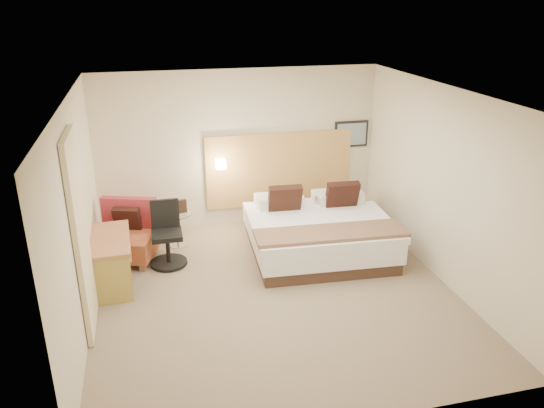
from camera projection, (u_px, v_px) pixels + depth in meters
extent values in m
cube|color=#7C6A53|center=(274.00, 293.00, 7.28)|extent=(4.80, 5.00, 0.02)
cube|color=white|center=(275.00, 94.00, 6.28)|extent=(4.80, 5.00, 0.02)
cube|color=beige|center=(239.00, 149.00, 9.05)|extent=(4.80, 0.02, 2.70)
cube|color=beige|center=(345.00, 304.00, 4.52)|extent=(4.80, 0.02, 2.70)
cube|color=beige|center=(77.00, 218.00, 6.25)|extent=(0.02, 5.00, 2.70)
cube|color=beige|center=(444.00, 186.00, 7.31)|extent=(0.02, 5.00, 2.70)
cube|color=tan|center=(279.00, 169.00, 9.32)|extent=(2.60, 0.04, 1.30)
cube|color=black|center=(351.00, 134.00, 9.41)|extent=(0.62, 0.03, 0.47)
cube|color=gray|center=(352.00, 134.00, 9.40)|extent=(0.54, 0.01, 0.39)
cylinder|color=white|center=(220.00, 163.00, 8.97)|extent=(0.02, 0.12, 0.02)
cube|color=#FFEDC6|center=(221.00, 164.00, 8.91)|extent=(0.15, 0.15, 0.15)
cube|color=beige|center=(81.00, 236.00, 6.09)|extent=(0.06, 0.90, 2.42)
cylinder|color=#7DAEC1|center=(171.00, 207.00, 8.43)|extent=(0.07, 0.07, 0.20)
cube|color=#3A2417|center=(183.00, 206.00, 8.45)|extent=(0.14, 0.07, 0.22)
cube|color=#3F291F|center=(317.00, 245.00, 8.42)|extent=(2.14, 2.14, 0.19)
cube|color=white|center=(317.00, 231.00, 8.33)|extent=(2.20, 2.20, 0.31)
cube|color=white|center=(323.00, 226.00, 7.99)|extent=(2.23, 1.62, 0.10)
cube|color=white|center=(277.00, 201.00, 8.86)|extent=(0.75, 0.44, 0.19)
cube|color=white|center=(335.00, 197.00, 9.03)|extent=(0.75, 0.44, 0.19)
cube|color=white|center=(280.00, 201.00, 8.58)|extent=(0.75, 0.44, 0.19)
cube|color=silver|center=(340.00, 197.00, 8.74)|extent=(0.75, 0.44, 0.19)
cube|color=black|center=(285.00, 200.00, 8.36)|extent=(0.54, 0.31, 0.53)
cube|color=black|center=(342.00, 197.00, 8.52)|extent=(0.54, 0.31, 0.53)
cube|color=#D25C2B|center=(331.00, 233.00, 7.58)|extent=(2.22, 0.70, 0.05)
cube|color=tan|center=(98.00, 265.00, 7.89)|extent=(0.11, 0.11, 0.11)
cube|color=#9E6A4A|center=(143.00, 267.00, 7.84)|extent=(0.11, 0.11, 0.11)
cube|color=#A57A4E|center=(112.00, 247.00, 8.44)|extent=(0.11, 0.11, 0.11)
cube|color=#A0724B|center=(154.00, 249.00, 8.40)|extent=(0.11, 0.11, 0.11)
cube|color=#A44C2C|center=(125.00, 244.00, 8.06)|extent=(1.05, 0.98, 0.32)
cube|color=#A02B36|center=(130.00, 212.00, 8.20)|extent=(0.86, 0.39, 0.48)
cube|color=black|center=(128.00, 220.00, 8.12)|extent=(0.45, 0.32, 0.42)
cylinder|color=silver|center=(178.00, 244.00, 8.66)|extent=(0.38, 0.38, 0.02)
cylinder|color=silver|center=(177.00, 229.00, 8.56)|extent=(0.05, 0.05, 0.52)
cylinder|color=white|center=(176.00, 214.00, 8.46)|extent=(0.57, 0.57, 0.01)
cube|color=#AA6942|center=(110.00, 239.00, 7.23)|extent=(0.58, 1.17, 0.04)
cube|color=#A38C40|center=(113.00, 281.00, 6.88)|extent=(0.48, 0.06, 0.68)
cube|color=#B27346|center=(112.00, 246.00, 7.84)|extent=(0.48, 0.06, 0.68)
cube|color=tan|center=(114.00, 244.00, 7.27)|extent=(0.48, 1.09, 0.10)
cylinder|color=black|center=(169.00, 263.00, 8.01)|extent=(0.55, 0.55, 0.04)
cylinder|color=black|center=(168.00, 249.00, 7.93)|extent=(0.06, 0.06, 0.42)
cube|color=black|center=(167.00, 235.00, 7.84)|extent=(0.45, 0.45, 0.07)
cube|color=black|center=(165.00, 213.00, 7.93)|extent=(0.42, 0.06, 0.44)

